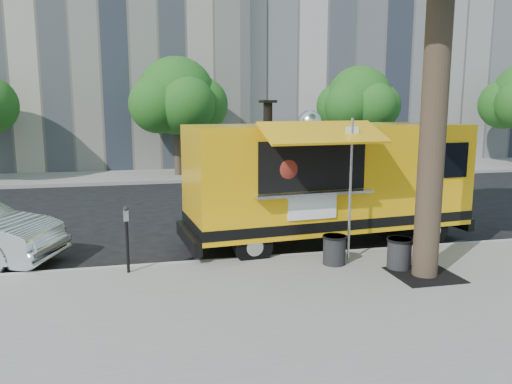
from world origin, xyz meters
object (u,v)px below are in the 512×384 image
Objects in this scene: food_truck at (327,179)px; trash_bin_left at (399,253)px; far_tree_b at (177,96)px; sign_post at (350,181)px; parking_meter at (127,231)px; far_tree_c at (359,99)px; trash_bin_right at (334,249)px.

food_truck reaches higher than trash_bin_left.
sign_post is at bearing -79.85° from far_tree_b.
far_tree_b reaches higher than parking_meter.
parking_meter is (-2.00, -14.05, -2.85)m from far_tree_b.
far_tree_b is at bearing 96.56° from food_truck.
far_tree_b is 8.89× the size of trash_bin_left.
far_tree_c reaches higher than food_truck.
trash_bin_left is (-5.68, -14.71, -3.24)m from far_tree_c.
parking_meter is at bearing -98.10° from far_tree_b.
far_tree_c is (9.00, -0.30, -0.12)m from far_tree_b.
trash_bin_right is at bearing -115.83° from far_tree_c.
parking_meter is (-4.55, 0.20, -0.87)m from sign_post.
sign_post is at bearing -114.81° from far_tree_c.
parking_meter is 2.16× the size of trash_bin_left.
sign_post reaches higher than trash_bin_left.
far_tree_c is 8.42× the size of trash_bin_left.
sign_post is at bearing -100.31° from food_truck.
far_tree_b is at bearing 98.46° from trash_bin_right.
trash_bin_left is (0.77, -0.76, -1.37)m from sign_post.
far_tree_c reaches higher than sign_post.
trash_bin_left is (5.32, -0.96, -0.50)m from parking_meter.
trash_bin_right is (-1.17, 0.56, -0.01)m from trash_bin_left.
sign_post is at bearing 135.12° from trash_bin_left.
trash_bin_right is at bearing -111.34° from food_truck.
trash_bin_right is at bearing -5.56° from parking_meter.
far_tree_c is 16.10m from trash_bin_left.
far_tree_b reaches higher than far_tree_c.
sign_post reaches higher than parking_meter.
far_tree_b is 9.08× the size of trash_bin_right.
far_tree_b is 14.61m from sign_post.
far_tree_b is at bearing 178.09° from far_tree_c.
far_tree_c is at bearing 51.34° from parking_meter.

